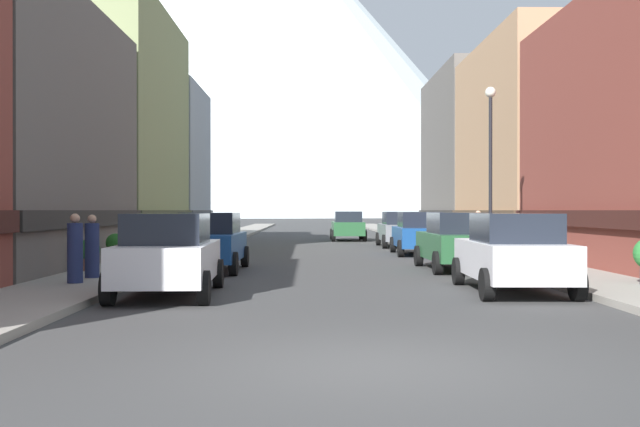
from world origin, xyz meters
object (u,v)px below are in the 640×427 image
object	(u,v)px
car_right_2	(419,233)
car_right_3	(400,229)
car_left_1	(210,241)
potted_plant_2	(115,246)
car_right_0	(513,253)
pedestrian_0	(92,249)
car_left_0	(169,254)
car_right_1	(457,241)
car_driving_0	(348,226)
pedestrian_2	(478,232)
potted_plant_0	(89,254)
pedestrian_1	(75,251)
streetlamp_right	(491,147)

from	to	relation	value
car_right_2	car_right_3	world-z (taller)	same
car_left_1	potted_plant_2	distance (m)	3.45
car_right_0	pedestrian_0	size ratio (longest dim) A/B	2.80
car_left_0	car_right_2	bearing A→B (deg)	62.74
car_left_1	car_right_1	xyz separation A→B (m)	(7.60, 0.13, 0.00)
car_driving_0	car_left_1	bearing A→B (deg)	-103.51
car_right_2	pedestrian_2	distance (m)	2.45
car_right_3	potted_plant_0	size ratio (longest dim) A/B	4.93
car_left_1	pedestrian_0	world-z (taller)	car_left_1
car_left_0	car_driving_0	bearing A→B (deg)	79.50
car_right_1	car_right_2	distance (m)	7.97
car_left_0	potted_plant_2	world-z (taller)	car_left_0
car_right_1	pedestrian_0	distance (m)	10.81
pedestrian_1	pedestrian_2	size ratio (longest dim) A/B	0.96
car_right_0	pedestrian_2	size ratio (longest dim) A/B	2.64
car_left_1	pedestrian_2	bearing A→B (deg)	38.56
car_left_0	car_right_1	xyz separation A→B (m)	(7.60, 6.78, 0.00)
pedestrian_1	pedestrian_2	world-z (taller)	pedestrian_2
pedestrian_1	streetlamp_right	size ratio (longest dim) A/B	0.28
streetlamp_right	car_right_2	bearing A→B (deg)	104.93
car_driving_0	potted_plant_2	world-z (taller)	car_driving_0
car_right_2	potted_plant_2	distance (m)	12.77
pedestrian_0	car_right_0	bearing A→B (deg)	-12.45
pedestrian_0	pedestrian_2	bearing A→B (deg)	43.49
car_left_1	car_right_0	size ratio (longest dim) A/B	0.99
car_driving_0	potted_plant_0	distance (m)	25.53
car_left_0	car_right_1	world-z (taller)	same
car_right_3	car_driving_0	world-z (taller)	same
pedestrian_0	car_right_1	bearing A→B (deg)	21.56
car_right_3	streetlamp_right	distance (m)	12.77
car_left_1	potted_plant_0	bearing A→B (deg)	-153.92
car_right_1	streetlamp_right	distance (m)	4.07
potted_plant_0	pedestrian_2	size ratio (longest dim) A/B	0.53
car_driving_0	pedestrian_0	xyz separation A→B (m)	(-7.85, -26.32, -0.02)
car_left_1	potted_plant_2	bearing A→B (deg)	158.29
car_right_1	streetlamp_right	bearing A→B (deg)	54.22
pedestrian_2	pedestrian_1	bearing A→B (deg)	-133.40
pedestrian_1	car_right_1	bearing A→B (deg)	27.96
car_right_2	potted_plant_2	size ratio (longest dim) A/B	4.65
car_right_2	car_driving_0	xyz separation A→B (m)	(-2.20, 14.38, 0.00)
car_right_3	pedestrian_0	xyz separation A→B (m)	(-10.05, -18.42, -0.02)
potted_plant_0	pedestrian_1	xyz separation A→B (m)	(0.75, -3.64, 0.29)
car_driving_0	pedestrian_0	size ratio (longest dim) A/B	2.77
car_right_3	potted_plant_0	bearing A→B (deg)	-123.79
car_left_1	pedestrian_2	world-z (taller)	pedestrian_2
car_right_2	car_right_3	size ratio (longest dim) A/B	1.01
car_right_0	potted_plant_0	bearing A→B (deg)	157.39
car_right_0	car_right_1	world-z (taller)	same
car_left_1	car_right_3	xyz separation A→B (m)	(7.60, 14.57, 0.00)
car_left_1	car_right_0	xyz separation A→B (m)	(7.60, -6.06, 0.00)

